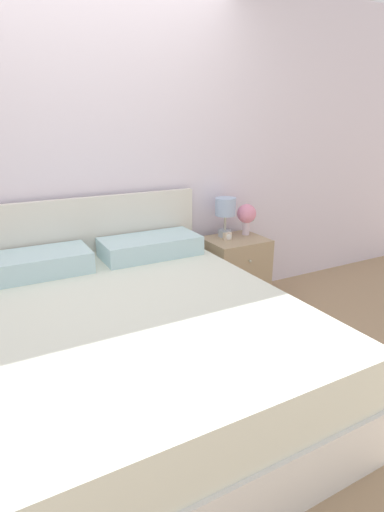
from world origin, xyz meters
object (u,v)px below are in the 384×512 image
Objects in this scene: flower_vase at (247,215)px; alarm_clock at (227,236)px; bed at (133,345)px; nightstand at (234,272)px; table_lamp at (225,211)px.

alarm_clock is (-0.23, -0.06, -0.14)m from flower_vase.
bed is 1.40m from nightstand.
alarm_clock is at bearing 174.38° from nightstand.
bed reaches higher than nightstand.
flower_vase is at bearing 14.06° from alarm_clock.
flower_vase reaches higher than nightstand.
nightstand is 0.51m from flower_vase.
flower_vase is at bearing 23.30° from nightstand.
bed reaches higher than alarm_clock.
table_lamp is 5.10× the size of alarm_clock.
bed is 6.07× the size of table_lamp.
bed is at bearing -146.84° from alarm_clock.
nightstand is at bearing -66.92° from table_lamp.
table_lamp is (-0.04, 0.10, 0.53)m from nightstand.
flower_vase is 4.10× the size of alarm_clock.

